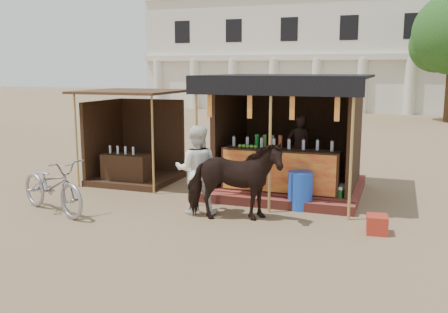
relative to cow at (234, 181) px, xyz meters
name	(u,v)px	position (x,y,z in m)	size (l,w,h in m)	color
ground	(195,230)	(-0.49, -0.79, -0.78)	(120.00, 120.00, 0.00)	#846B4C
main_stall	(289,150)	(0.52, 2.57, 0.24)	(3.60, 3.61, 2.78)	brown
secondary_stall	(131,149)	(-3.66, 2.45, 0.07)	(2.40, 2.40, 2.38)	#352213
cow	(234,181)	(0.00, 0.00, 0.00)	(0.84, 1.85, 1.56)	black
motorbike	(52,185)	(-3.67, -0.72, -0.21)	(0.76, 2.17, 1.14)	#92929A
bystander	(197,170)	(-0.87, 0.23, 0.12)	(0.88, 0.68, 1.81)	white
blue_barrel	(300,191)	(1.07, 1.21, -0.38)	(0.52, 0.52, 0.80)	blue
red_crate	(377,224)	(2.67, 0.10, -0.62)	(0.36, 0.40, 0.33)	#9F291A
cooler	(332,194)	(1.66, 1.81, -0.55)	(0.74, 0.61, 0.46)	#166621
background_building	(325,54)	(-2.49, 29.16, 3.20)	(26.00, 7.45, 8.18)	silver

